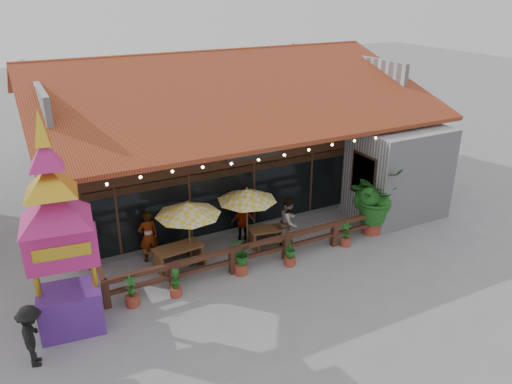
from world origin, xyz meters
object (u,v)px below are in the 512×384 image
umbrella_left (188,209)px  umbrella_right (247,195)px  picnic_table_left (178,254)px  tropical_plant (375,197)px  pedestrian (32,336)px  picnic_table_right (269,234)px  thai_sign_tower (55,213)px

umbrella_left → umbrella_right: umbrella_left is taller
picnic_table_left → tropical_plant: tropical_plant is taller
pedestrian → picnic_table_right: bearing=-65.0°
picnic_table_left → picnic_table_right: 3.37m
picnic_table_left → umbrella_right: bearing=6.8°
picnic_table_right → tropical_plant: bearing=-13.7°
umbrella_right → picnic_table_right: 1.69m
umbrella_left → picnic_table_right: 3.32m
umbrella_left → thai_sign_tower: thai_sign_tower is taller
umbrella_left → pedestrian: umbrella_left is taller
picnic_table_left → pedestrian: 5.36m
umbrella_left → umbrella_right: size_ratio=1.11×
umbrella_left → picnic_table_right: umbrella_left is taller
tropical_plant → pedestrian: (-11.88, -1.71, -0.62)m
umbrella_left → picnic_table_right: bearing=-1.8°
picnic_table_right → thai_sign_tower: size_ratio=0.24×
umbrella_right → picnic_table_left: (-2.68, -0.32, -1.43)m
picnic_table_right → pedestrian: bearing=-161.6°
tropical_plant → thai_sign_tower: bearing=-176.4°
umbrella_right → thai_sign_tower: size_ratio=0.36×
picnic_table_left → tropical_plant: (7.26, -0.97, 0.93)m
umbrella_right → tropical_plant: bearing=-15.8°
umbrella_right → pedestrian: bearing=-157.7°
umbrella_right → thai_sign_tower: thai_sign_tower is taller
picnic_table_right → thai_sign_tower: bearing=-166.8°
picnic_table_left → picnic_table_right: bearing=-0.5°
thai_sign_tower → pedestrian: 3.00m
picnic_table_right → umbrella_right: bearing=153.4°
picnic_table_left → tropical_plant: 7.38m
tropical_plant → pedestrian: 12.02m
umbrella_right → umbrella_left: bearing=-173.5°
umbrella_left → picnic_table_left: 1.55m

